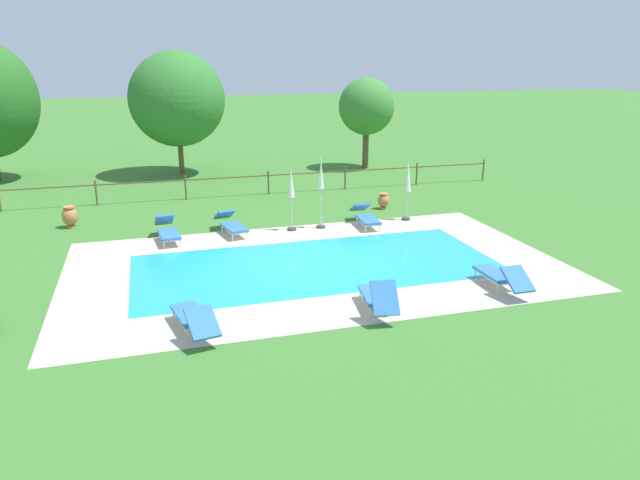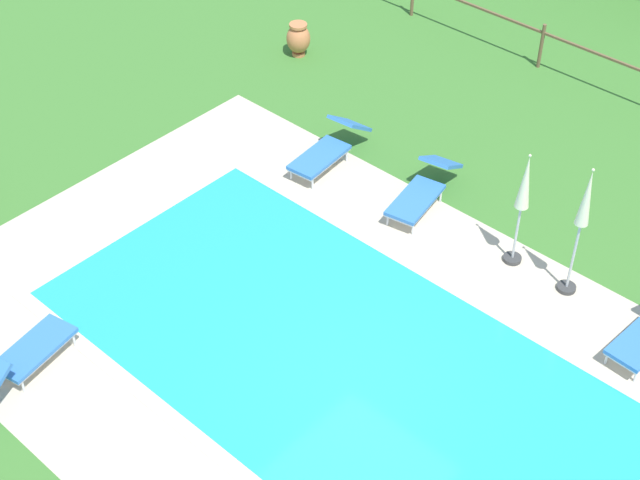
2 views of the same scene
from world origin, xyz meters
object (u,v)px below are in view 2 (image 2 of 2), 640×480
object	(u,v)px
sun_lounger_north_far	(423,189)
patio_umbrella_closed_row_west	(583,213)
sun_lounger_south_near_corner	(328,148)
patio_umbrella_closed_row_centre	(523,194)
terracotta_urn_by_tree	(298,38)
sun_lounger_south_mid	(20,358)

from	to	relation	value
sun_lounger_north_far	patio_umbrella_closed_row_west	bearing A→B (deg)	-2.98
sun_lounger_north_far	sun_lounger_south_near_corner	xyz separation A→B (m)	(-2.14, -0.21, 0.01)
patio_umbrella_closed_row_centre	terracotta_urn_by_tree	bearing A→B (deg)	161.02
sun_lounger_south_mid	sun_lounger_north_far	bearing A→B (deg)	75.45
patio_umbrella_closed_row_west	terracotta_urn_by_tree	distance (m)	9.08
sun_lounger_south_near_corner	sun_lounger_south_mid	size ratio (longest dim) A/B	0.97
sun_lounger_north_far	sun_lounger_south_mid	xyz separation A→B (m)	(-1.91, -7.37, 0.00)
sun_lounger_south_mid	patio_umbrella_closed_row_centre	size ratio (longest dim) A/B	0.94
patio_umbrella_closed_row_centre	sun_lounger_north_far	bearing A→B (deg)	175.49
sun_lounger_south_near_corner	patio_umbrella_closed_row_west	distance (m)	5.48
sun_lounger_south_mid	terracotta_urn_by_tree	size ratio (longest dim) A/B	2.71
sun_lounger_south_near_corner	patio_umbrella_closed_row_west	xyz separation A→B (m)	(5.32, 0.04, 1.27)
sun_lounger_south_near_corner	terracotta_urn_by_tree	size ratio (longest dim) A/B	2.64
patio_umbrella_closed_row_west	terracotta_urn_by_tree	world-z (taller)	patio_umbrella_closed_row_west
patio_umbrella_closed_row_west	patio_umbrella_closed_row_centre	distance (m)	1.09
sun_lounger_south_mid	patio_umbrella_closed_row_west	xyz separation A→B (m)	(5.10, 7.20, 1.28)
sun_lounger_south_mid	patio_umbrella_closed_row_west	bearing A→B (deg)	54.73
patio_umbrella_closed_row_west	terracotta_urn_by_tree	xyz separation A→B (m)	(-8.61, 2.59, -1.22)
sun_lounger_south_mid	patio_umbrella_closed_row_centre	bearing A→B (deg)	60.85
sun_lounger_south_near_corner	patio_umbrella_closed_row_centre	world-z (taller)	patio_umbrella_closed_row_centre
sun_lounger_south_mid	patio_umbrella_closed_row_centre	distance (m)	8.32
sun_lounger_north_far	sun_lounger_south_near_corner	distance (m)	2.15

